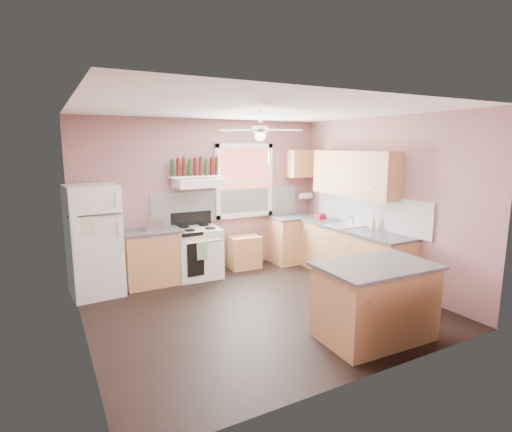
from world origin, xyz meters
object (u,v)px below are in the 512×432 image
stove (198,253)px  toaster (154,225)px  refrigerator (94,241)px  cart (244,253)px  island (375,303)px

stove → toaster: bearing=-171.4°
refrigerator → cart: refrigerator is taller
cart → island: 3.17m
island → cart: bearing=93.9°
toaster → stove: toaster is taller
toaster → refrigerator: bearing=-170.6°
refrigerator → island: bearing=-53.3°
stove → island: size_ratio=0.68×
toaster → island: 3.57m
island → stove: bearing=110.5°
refrigerator → island: (2.69, -3.04, -0.41)m
island → toaster: bearing=122.4°
toaster → cart: toaster is taller
refrigerator → stove: refrigerator is taller
refrigerator → cart: bearing=-2.1°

